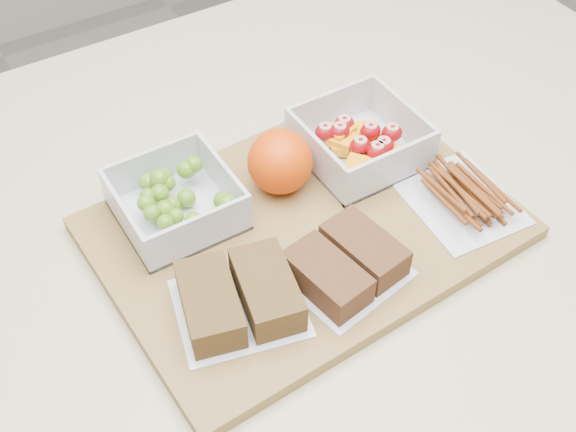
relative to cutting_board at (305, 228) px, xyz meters
name	(u,v)px	position (x,y,z in m)	size (l,w,h in m)	color
counter	(286,431)	(-0.02, 0.01, -0.46)	(1.20, 0.90, 0.90)	beige
cutting_board	(305,228)	(0.00, 0.00, 0.00)	(0.42, 0.30, 0.02)	olive
grape_container	(177,200)	(-0.11, 0.08, 0.03)	(0.12, 0.12, 0.05)	silver
fruit_container	(359,142)	(0.11, 0.06, 0.03)	(0.12, 0.12, 0.05)	silver
orange	(280,162)	(0.01, 0.06, 0.04)	(0.07, 0.07, 0.07)	#ED4505
sandwich_bag_left	(239,297)	(-0.11, -0.06, 0.03)	(0.14, 0.13, 0.04)	silver
sandwich_bag_center	(346,264)	(0.00, -0.08, 0.02)	(0.13, 0.12, 0.03)	silver
pretzel_bag	(462,193)	(0.16, -0.06, 0.02)	(0.12, 0.14, 0.03)	silver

